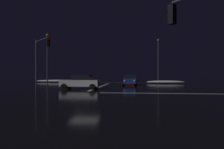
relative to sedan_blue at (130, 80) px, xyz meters
The scene contains 16 objects.
ground 12.30m from the sedan_blue, 108.19° to the right, with size 120.00×120.00×0.10m, color black.
stop_line_north 4.63m from the sedan_blue, 147.21° to the right, with size 0.35×15.82×0.01m.
centre_line_ns 9.93m from the sedan_blue, 112.77° to the left, with size 22.00×0.15×0.01m.
crosswalk_bar_east 12.90m from the sedan_blue, 64.91° to the right, with size 15.82×0.40×0.01m.
snow_bank_left_curb 16.76m from the sedan_blue, 145.64° to the left, with size 11.18×1.50×0.53m.
snow_bank_right_curb 8.91m from the sedan_blue, 46.20° to the left, with size 6.59×1.50×0.55m.
sedan_blue is the anchor object (origin of this frame).
sedan_orange 5.48m from the sedan_blue, 92.09° to the left, with size 2.02×4.33×1.57m.
sedan_red 11.71m from the sedan_blue, 89.26° to the left, with size 2.02×4.33×1.57m.
sedan_gray 17.46m from the sedan_blue, 90.26° to the left, with size 2.02×4.33×1.57m.
sedan_black 22.91m from the sedan_blue, 89.48° to the left, with size 2.02×4.33×1.57m.
sedan_silver_crossing 9.35m from the sedan_blue, 124.47° to the right, with size 4.33×2.02×1.57m.
traffic_signal_nw 13.08m from the sedan_blue, 163.97° to the right, with size 3.65×3.65×6.61m.
traffic_signal_se 20.55m from the sedan_blue, 77.66° to the right, with size 3.50×3.50×5.76m.
streetlamp_right_far 20.79m from the sedan_blue, 71.34° to the left, with size 0.44×0.44×10.13m.
streetlamp_left_near 15.05m from the sedan_blue, 167.50° to the left, with size 0.44×0.44×8.55m.
Camera 1 is at (4.36, -17.05, 1.65)m, focal length 31.22 mm.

